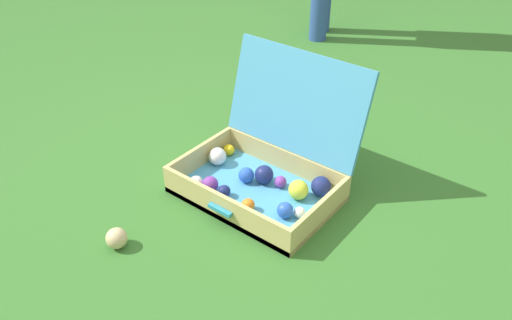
% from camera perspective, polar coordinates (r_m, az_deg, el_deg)
% --- Properties ---
extents(ground_plane, '(16.00, 16.00, 0.00)m').
position_cam_1_polar(ground_plane, '(2.25, -1.37, -2.73)').
color(ground_plane, '#336B28').
extents(open_suitcase, '(0.64, 0.58, 0.54)m').
position_cam_1_polar(open_suitcase, '(2.17, 1.26, -0.55)').
color(open_suitcase, '#4799C6').
rests_on(open_suitcase, ground).
extents(stray_ball_on_grass, '(0.08, 0.08, 0.08)m').
position_cam_1_polar(stray_ball_on_grass, '(2.00, -15.04, -8.28)').
color(stray_ball_on_grass, '#D1B784').
rests_on(stray_ball_on_grass, ground).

